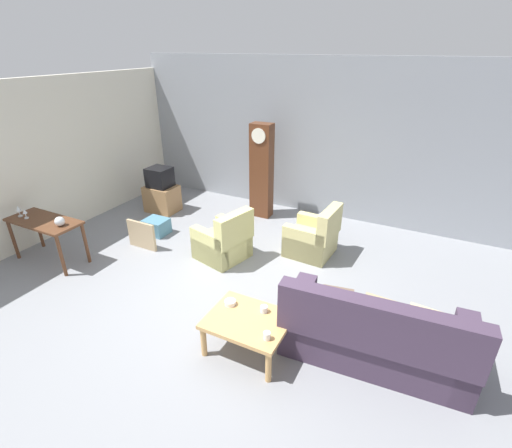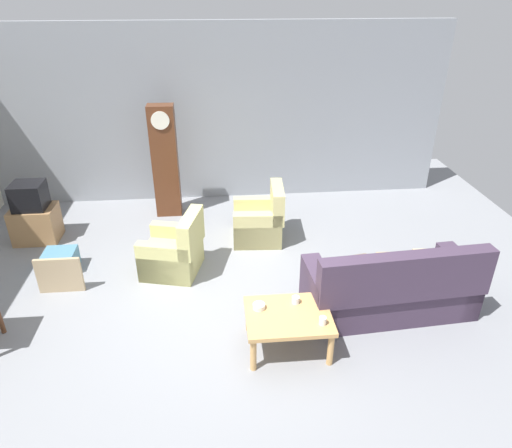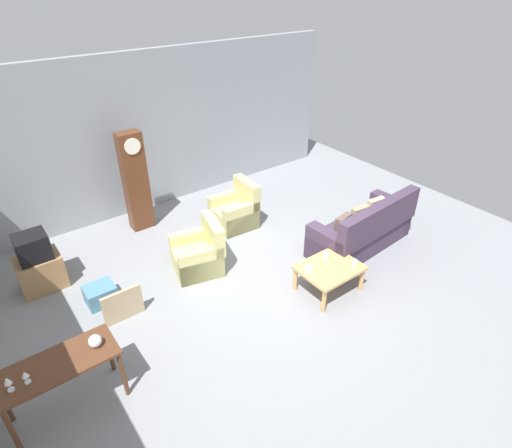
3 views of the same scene
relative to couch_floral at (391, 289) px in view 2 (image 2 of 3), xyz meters
The scene contains 14 objects.
ground_plane 2.08m from the couch_floral, behind, with size 10.40×10.40×0.00m, color gray.
garage_door_wall 4.57m from the couch_floral, 117.48° to the left, with size 8.40×0.16×3.20m, color gray.
couch_floral is the anchor object (origin of this frame).
armchair_olive_near 3.02m from the couch_floral, 156.11° to the left, with size 0.95×0.93×0.92m.
armchair_olive_far 2.51m from the couch_floral, 124.92° to the left, with size 0.84×0.81×0.92m.
coffee_table_wood 1.46m from the couch_floral, 160.18° to the right, with size 0.96×0.76×0.46m.
grandfather_clock 4.38m from the couch_floral, 133.52° to the left, with size 0.44×0.30×1.98m.
tv_stand_cabinet 5.58m from the couch_floral, 154.99° to the left, with size 0.68×0.52×0.58m, color #997047.
tv_crt 5.60m from the couch_floral, 154.99° to the left, with size 0.48×0.44×0.42m, color black.
framed_picture_leaning 4.36m from the couch_floral, 168.76° to the left, with size 0.60×0.05×0.52m, color tan.
storage_box_blue 4.66m from the couch_floral, 162.30° to the left, with size 0.45×0.38×0.30m, color teal.
cup_white_porcelain 1.26m from the couch_floral, 146.00° to the right, with size 0.08×0.08×0.09m, color white.
cup_blue_rimmed 1.31m from the couch_floral, 166.67° to the right, with size 0.09×0.09×0.08m, color silver.
bowl_white_stacked 1.74m from the couch_floral, 167.90° to the right, with size 0.14×0.14×0.06m, color white.
Camera 2 is at (-0.09, -4.83, 3.77)m, focal length 32.32 mm.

